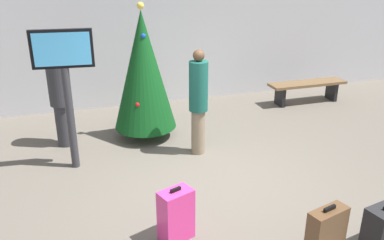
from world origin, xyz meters
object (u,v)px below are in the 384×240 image
holiday_tree (143,71)px  suitcase_2 (176,215)px  waiting_bench (307,87)px  traveller_0 (61,96)px  traveller_1 (198,100)px  suitcase_1 (325,237)px  suitcase_3 (384,228)px  flight_info_kiosk (65,75)px

holiday_tree → suitcase_2: (-0.26, -2.97, -0.92)m
waiting_bench → suitcase_2: size_ratio=2.71×
traveller_0 → traveller_1: size_ratio=0.99×
suitcase_1 → suitcase_3: 0.77m
holiday_tree → suitcase_2: size_ratio=3.60×
holiday_tree → traveller_1: bearing=-52.8°
suitcase_1 → waiting_bench: bearing=59.1°
traveller_0 → suitcase_3: 5.15m
traveller_0 → suitcase_3: traveller_0 is taller
suitcase_2 → suitcase_1: bearing=-32.7°
holiday_tree → flight_info_kiosk: holiday_tree is taller
holiday_tree → suitcase_2: 3.12m
flight_info_kiosk → traveller_0: 1.07m
flight_info_kiosk → suitcase_3: flight_info_kiosk is taller
holiday_tree → suitcase_1: 4.10m
waiting_bench → traveller_1: (-3.17, -1.70, 0.56)m
traveller_1 → suitcase_2: bearing=-115.0°
suitcase_3 → suitcase_1: bearing=-179.5°
suitcase_2 → suitcase_3: size_ratio=1.18×
traveller_1 → waiting_bench: bearing=28.2°
flight_info_kiosk → suitcase_1: size_ratio=3.02×
holiday_tree → traveller_0: (-1.41, 0.08, -0.34)m
traveller_1 → suitcase_1: 3.01m
suitcase_2 → suitcase_3: (2.13, -0.86, -0.05)m
traveller_1 → suitcase_2: traveller_1 is taller
waiting_bench → traveller_1: bearing=-151.8°
holiday_tree → flight_info_kiosk: 1.54m
flight_info_kiosk → traveller_1: flight_info_kiosk is taller
waiting_bench → traveller_0: (-5.28, -0.70, 0.53)m
waiting_bench → suitcase_1: (-2.77, -4.62, -0.04)m
flight_info_kiosk → traveller_1: bearing=-3.2°
traveller_0 → suitcase_1: (2.51, -3.92, -0.57)m
waiting_bench → suitcase_2: suitcase_2 is taller
holiday_tree → suitcase_1: bearing=-74.0°
traveller_0 → suitcase_1: traveller_0 is taller
suitcase_2 → traveller_1: bearing=65.0°
flight_info_kiosk → suitcase_1: 4.03m
suitcase_2 → holiday_tree: bearing=85.1°
holiday_tree → traveller_0: holiday_tree is taller
flight_info_kiosk → traveller_1: size_ratio=1.22×
flight_info_kiosk → waiting_bench: 5.51m
flight_info_kiosk → traveller_0: bearing=97.9°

